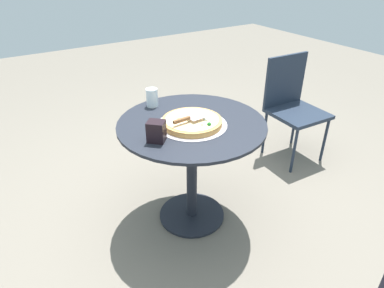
{
  "coord_description": "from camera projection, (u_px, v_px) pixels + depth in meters",
  "views": [
    {
      "loc": [
        1.52,
        -0.97,
        1.63
      ],
      "look_at": [
        0.03,
        -0.02,
        0.6
      ],
      "focal_mm": 31.66,
      "sensor_mm": 36.0,
      "label": 1
    }
  ],
  "objects": [
    {
      "name": "pizza_on_tray",
      "position": [
        192.0,
        122.0,
        1.97
      ],
      "size": [
        0.41,
        0.41,
        0.06
      ],
      "color": "silver",
      "rests_on": "patio_table"
    },
    {
      "name": "patio_table",
      "position": [
        192.0,
        149.0,
        2.1
      ],
      "size": [
        0.89,
        0.89,
        0.73
      ],
      "color": "black",
      "rests_on": "ground"
    },
    {
      "name": "drinking_cup",
      "position": [
        152.0,
        98.0,
        2.19
      ],
      "size": [
        0.08,
        0.08,
        0.12
      ],
      "primitive_type": "cylinder",
      "color": "silver",
      "rests_on": "patio_table"
    },
    {
      "name": "ground_plane",
      "position": [
        192.0,
        215.0,
        2.38
      ],
      "size": [
        10.0,
        10.0,
        0.0
      ],
      "primitive_type": "plane",
      "color": "#6D655A"
    },
    {
      "name": "napkin_dispenser",
      "position": [
        156.0,
        131.0,
        1.79
      ],
      "size": [
        0.12,
        0.12,
        0.11
      ],
      "primitive_type": "cube",
      "rotation": [
        0.0,
        0.0,
        0.81
      ],
      "color": "black",
      "rests_on": "patio_table"
    },
    {
      "name": "pizza_server",
      "position": [
        189.0,
        118.0,
        1.92
      ],
      "size": [
        0.09,
        0.21,
        0.02
      ],
      "color": "silver",
      "rests_on": "pizza_on_tray"
    },
    {
      "name": "patio_chair_far",
      "position": [
        292.0,
        102.0,
        2.86
      ],
      "size": [
        0.44,
        0.44,
        0.87
      ],
      "color": "#1D2837",
      "rests_on": "ground"
    }
  ]
}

